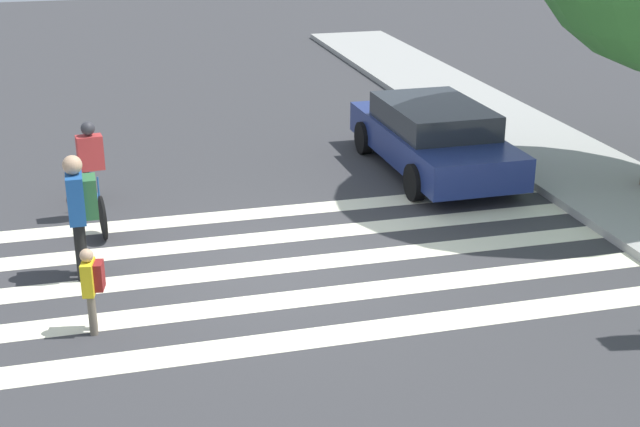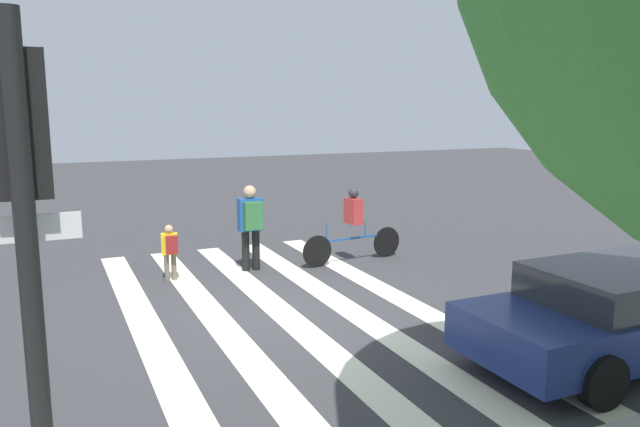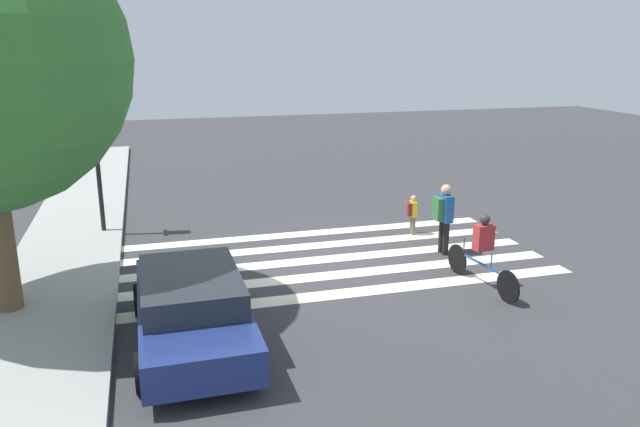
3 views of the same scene
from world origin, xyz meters
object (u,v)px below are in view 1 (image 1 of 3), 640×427
Objects in this scene: pedestrian_adult_yellow_jacket at (80,207)px; cyclist_near_curb at (92,168)px; pedestrian_child_with_backpack at (92,284)px; car_parked_far_curb at (433,136)px.

pedestrian_adult_yellow_jacket is 0.72× the size of cyclist_near_curb.
pedestrian_child_with_backpack is 0.24× the size of car_parked_far_curb.
car_parked_far_curb reaches higher than pedestrian_child_with_backpack.
cyclist_near_curb is 0.54× the size of car_parked_far_curb.
pedestrian_adult_yellow_jacket reaches higher than car_parked_far_curb.
pedestrian_child_with_backpack is 7.91m from car_parked_far_curb.
pedestrian_adult_yellow_jacket is 2.25m from cyclist_near_curb.
pedestrian_adult_yellow_jacket reaches higher than pedestrian_child_with_backpack.
cyclist_near_curb is (-3.89, 0.11, 0.22)m from pedestrian_child_with_backpack.
car_parked_far_curb is at bearing -64.06° from pedestrian_adult_yellow_jacket.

